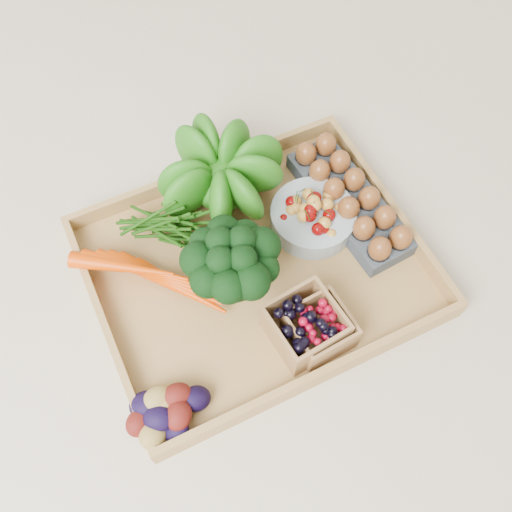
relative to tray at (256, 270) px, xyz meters
name	(u,v)px	position (x,y,z in m)	size (l,w,h in m)	color
ground	(256,272)	(0.00, 0.00, -0.01)	(4.00, 4.00, 0.00)	beige
tray	(256,270)	(0.00, 0.00, 0.00)	(0.55, 0.45, 0.01)	#AE8449
carrots	(160,277)	(-0.16, 0.05, 0.03)	(0.20, 0.14, 0.05)	#D83C00
lettuce	(221,171)	(0.01, 0.16, 0.08)	(0.15, 0.15, 0.15)	#1D580D
broccoli	(233,275)	(-0.05, -0.02, 0.07)	(0.15, 0.15, 0.12)	black
cherry_bowl	(313,218)	(0.13, 0.04, 0.03)	(0.15, 0.15, 0.04)	#8C9EA5
egg_carton	(349,203)	(0.21, 0.04, 0.02)	(0.10, 0.28, 0.03)	#373E46
potatoes	(168,407)	(-0.23, -0.17, 0.04)	(0.13, 0.13, 0.07)	#450E0B
punnet_blackberry	(305,326)	(0.02, -0.14, 0.04)	(0.11, 0.11, 0.07)	black
punnet_raspberry	(320,329)	(0.04, -0.16, 0.04)	(0.09, 0.09, 0.06)	maroon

